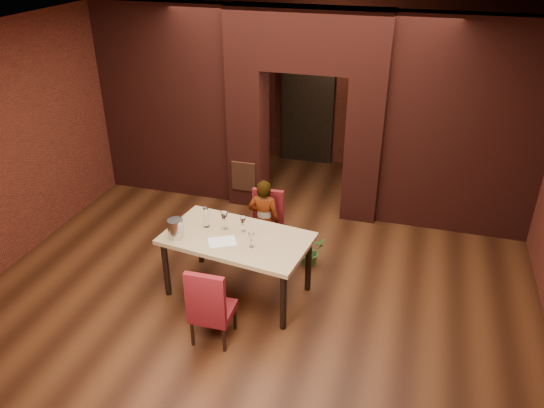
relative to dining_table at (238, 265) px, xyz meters
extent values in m
plane|color=#472411|center=(0.25, 0.55, -0.42)|extent=(8.00, 8.00, 0.00)
cube|color=silver|center=(0.25, 0.55, 2.78)|extent=(7.00, 8.00, 0.04)
cube|color=maroon|center=(0.25, 4.55, 1.18)|extent=(7.00, 0.04, 3.20)
cube|color=maroon|center=(-3.25, 0.55, 1.18)|extent=(0.04, 8.00, 3.20)
cube|color=maroon|center=(-0.70, 2.55, 0.73)|extent=(0.55, 0.55, 2.30)
cube|color=maroon|center=(1.20, 2.55, 0.73)|extent=(0.55, 0.55, 2.30)
cube|color=maroon|center=(0.25, 2.55, 2.33)|extent=(2.45, 0.55, 0.90)
cube|color=maroon|center=(-2.12, 2.55, 1.18)|extent=(2.28, 0.35, 3.20)
cube|color=maroon|center=(2.61, 2.55, 1.18)|extent=(2.28, 0.35, 3.20)
cube|color=brown|center=(-0.70, 2.26, 0.13)|extent=(0.40, 0.03, 0.50)
cube|color=black|center=(-0.15, 4.49, 0.63)|extent=(0.90, 0.08, 2.10)
cube|color=black|center=(-0.15, 4.45, 0.63)|extent=(1.02, 0.04, 2.22)
cube|color=tan|center=(0.00, 0.00, 0.00)|extent=(1.90, 1.23, 0.84)
cube|color=maroon|center=(0.09, 0.88, 0.07)|extent=(0.47, 0.47, 0.98)
cube|color=maroon|center=(0.02, -0.88, 0.08)|extent=(0.46, 0.46, 0.99)
imported|color=silver|center=(0.09, 0.85, 0.20)|extent=(0.46, 0.31, 1.23)
cube|color=silver|center=(-0.13, -0.16, 0.42)|extent=(0.40, 0.37, 0.00)
cylinder|color=#BBBCC3|center=(-0.71, -0.22, 0.54)|extent=(0.20, 0.20, 0.24)
cylinder|color=white|center=(-0.45, 0.12, 0.56)|extent=(0.07, 0.07, 0.28)
imported|color=#36692B|center=(0.74, 0.88, -0.20)|extent=(0.51, 0.52, 0.44)
camera|label=1|loc=(1.99, -5.21, 3.82)|focal=35.00mm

